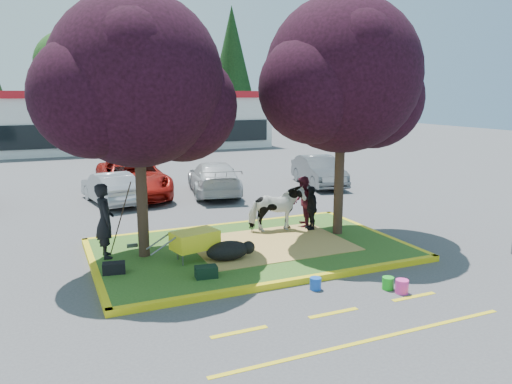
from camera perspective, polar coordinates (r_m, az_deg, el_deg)
name	(u,v)px	position (r m, az deg, el deg)	size (l,w,h in m)	color
ground	(251,252)	(13.70, -0.63, -6.86)	(90.00, 90.00, 0.00)	#424244
median_island	(251,249)	(13.67, -0.63, -6.56)	(8.00, 5.00, 0.15)	#2D581B
curb_near	(295,281)	(11.48, 4.48, -10.16)	(8.30, 0.16, 0.15)	yellow
curb_far	(219,226)	(15.99, -4.24, -3.95)	(8.30, 0.16, 0.15)	yellow
curb_left	(94,270)	(12.74, -17.98, -8.49)	(0.16, 5.30, 0.15)	yellow
curb_right	(374,233)	(15.65, 13.31, -4.56)	(0.16, 5.30, 0.15)	yellow
straw_bedding	(270,244)	(13.88, 1.67, -5.94)	(4.20, 3.00, 0.01)	tan
tree_purple_left	(138,89)	(12.58, -13.36, 11.42)	(5.06, 4.20, 6.51)	black
tree_purple_right	(343,82)	(14.56, 9.94, 12.28)	(5.30, 4.40, 6.82)	black
fire_lane_stripe_a	(239,332)	(9.39, -1.93, -15.70)	(1.10, 0.12, 0.01)	yellow
fire_lane_stripe_b	(333,313)	(10.22, 8.85, -13.50)	(1.10, 0.12, 0.01)	yellow
fire_lane_stripe_c	(414,297)	(11.35, 17.59, -11.33)	(1.10, 0.12, 0.01)	yellow
fire_lane_long	(370,340)	(9.34, 12.94, -16.17)	(6.00, 0.10, 0.01)	yellow
retail_building	(135,119)	(40.64, -13.64, 8.12)	(20.40, 8.40, 4.40)	silver
treeline	(105,55)	(50.12, -16.84, 14.77)	(46.58, 7.80, 14.63)	black
cow	(276,209)	(14.97, 2.35, -1.93)	(0.75, 1.65, 1.40)	white
calf	(228,251)	(12.55, -3.24, -6.72)	(1.11, 0.63, 0.48)	black
handler	(105,221)	(13.13, -16.90, -3.15)	(0.70, 0.46, 1.91)	black
visitor_a	(303,202)	(15.56, 5.37, -1.10)	(0.77, 0.60, 1.58)	#4E1625
visitor_b	(311,208)	(15.26, 6.33, -1.82)	(0.79, 0.33, 1.35)	black
wheelbarrow	(196,240)	(12.52, -6.93, -5.50)	(2.00, 0.90, 0.75)	black
gear_bag_dark	(114,268)	(12.13, -15.93, -8.35)	(0.51, 0.28, 0.26)	black
gear_bag_green	(206,272)	(11.48, -5.71, -9.07)	(0.49, 0.31, 0.26)	black
bucket_green	(388,283)	(11.55, 14.85, -10.05)	(0.26, 0.26, 0.28)	green
bucket_pink	(402,286)	(11.42, 16.34, -10.32)	(0.28, 0.28, 0.30)	#FF38A7
bucket_blue	(315,284)	(11.24, 6.81, -10.35)	(0.25, 0.25, 0.27)	blue
car_silver	(110,188)	(20.28, -16.34, 0.48)	(1.32, 3.80, 1.25)	#9B9CA2
car_red	(132,177)	(21.46, -13.94, 1.63)	(2.62, 5.69, 1.58)	#98130C
car_white	(214,178)	(21.39, -4.86, 1.62)	(1.94, 4.76, 1.38)	silver
car_grey	(319,171)	(23.42, 7.18, 2.40)	(1.45, 4.17, 1.37)	#55585D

